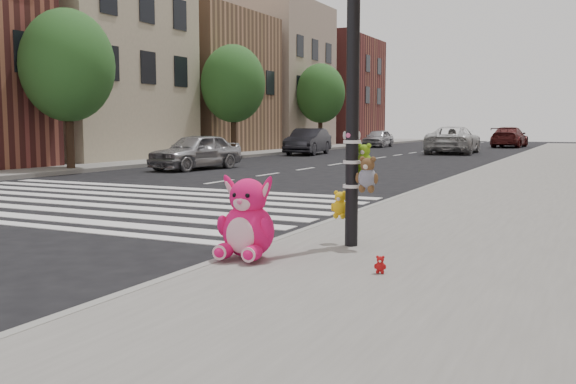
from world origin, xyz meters
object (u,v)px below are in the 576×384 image
Objects in this scene: signal_pole at (355,114)px; pink_bunny at (247,224)px; car_silver_far at (196,151)px; car_white_near at (453,140)px; red_teddy at (380,265)px; car_dark_far at (308,142)px.

signal_pole is 1.94m from pink_bunny.
car_white_near is at bearing 80.03° from car_silver_far.
red_teddy is 0.03× the size of car_white_near.
red_teddy is 0.05× the size of car_silver_far.
signal_pole is 29.87m from car_white_near.
car_dark_far is at bearing 104.10° from red_teddy.
signal_pole is 2.17m from red_teddy.
car_white_near is at bearing 99.37° from signal_pole.
car_silver_far reaches higher than red_teddy.
signal_pole is at bearing 95.84° from car_white_near.
car_white_near reaches higher than pink_bunny.
car_silver_far is (-9.82, 13.42, 0.13)m from pink_bunny.
car_silver_far is 0.71× the size of car_white_near.
pink_bunny is at bearing -45.29° from car_silver_far.
signal_pole is 21.53× the size of red_teddy.
pink_bunny is at bearing -123.49° from signal_pole.
red_teddy is 31.28m from car_white_near.
signal_pole is 4.15× the size of pink_bunny.
signal_pole is 1.03× the size of car_silver_far.
car_white_near is (5.78, 17.28, 0.10)m from car_silver_far.
signal_pole reaches higher than pink_bunny.
car_dark_far reaches higher than pink_bunny.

